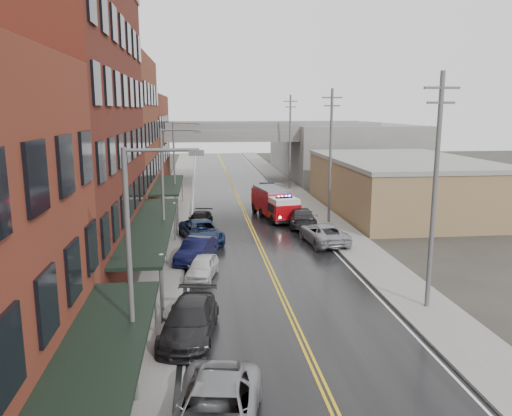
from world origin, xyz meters
TOP-DOWN VIEW (x-y plane):
  - road at (0.00, 30.00)m, footprint 11.00×160.00m
  - sidewalk_left at (-7.30, 30.00)m, footprint 3.00×160.00m
  - sidewalk_right at (7.30, 30.00)m, footprint 3.00×160.00m
  - curb_left at (-5.65, 30.00)m, footprint 0.30×160.00m
  - curb_right at (5.65, 30.00)m, footprint 0.30×160.00m
  - brick_building_b at (-13.30, 23.00)m, footprint 9.00×20.00m
  - brick_building_c at (-13.30, 40.50)m, footprint 9.00×15.00m
  - brick_building_far at (-13.30, 58.00)m, footprint 9.00×20.00m
  - tan_building at (16.00, 40.00)m, footprint 14.00×22.00m
  - right_far_block at (18.00, 70.00)m, footprint 18.00×30.00m
  - awning_0 at (-7.49, 4.00)m, footprint 2.60×16.00m
  - awning_1 at (-7.49, 23.00)m, footprint 2.60×18.00m
  - awning_2 at (-7.49, 40.50)m, footprint 2.60×13.00m
  - globe_lamp_1 at (-6.40, 16.00)m, footprint 0.44×0.44m
  - globe_lamp_2 at (-6.40, 30.00)m, footprint 0.44×0.44m
  - street_lamp_0 at (-6.55, 8.00)m, footprint 2.64×0.22m
  - street_lamp_1 at (-6.55, 24.00)m, footprint 2.64×0.22m
  - street_lamp_2 at (-6.55, 40.00)m, footprint 2.64×0.22m
  - utility_pole_0 at (7.20, 15.00)m, footprint 1.80×0.24m
  - utility_pole_1 at (7.20, 35.00)m, footprint 1.80×0.24m
  - utility_pole_2 at (7.20, 55.00)m, footprint 1.80×0.24m
  - overpass at (0.00, 62.00)m, footprint 40.00×10.00m
  - fire_truck at (2.63, 37.64)m, footprint 4.11×7.90m
  - parked_car_left_2 at (-4.09, 5.80)m, footprint 3.66×6.31m
  - parked_car_left_3 at (-5.00, 12.97)m, footprint 3.05×5.85m
  - parked_car_left_4 at (-4.38, 21.20)m, footprint 2.43×4.21m
  - parked_car_left_5 at (-4.73, 24.62)m, footprint 3.13×5.10m
  - parked_car_left_6 at (-4.36, 29.77)m, footprint 3.91×6.36m
  - parked_car_left_7 at (-4.50, 34.80)m, footprint 2.72×4.83m
  - parked_car_right_0 at (5.00, 28.20)m, footprint 3.18×6.00m
  - parked_car_right_1 at (4.42, 34.20)m, footprint 2.63×5.83m
  - parked_car_right_2 at (4.30, 43.40)m, footprint 3.00×5.03m
  - parked_car_right_3 at (3.62, 50.79)m, footprint 1.72×4.84m

SIDE VIEW (x-z plane):
  - road at x=0.00m, z-range 0.00..0.02m
  - sidewalk_left at x=-7.30m, z-range 0.00..0.15m
  - sidewalk_right at x=7.30m, z-range 0.00..0.15m
  - curb_left at x=-5.65m, z-range 0.00..0.15m
  - curb_right at x=5.65m, z-range 0.00..0.15m
  - parked_car_left_7 at x=-4.50m, z-range 0.00..1.32m
  - parked_car_left_4 at x=-4.38m, z-range 0.00..1.35m
  - parked_car_left_5 at x=-4.73m, z-range 0.00..1.59m
  - parked_car_right_3 at x=3.62m, z-range 0.00..1.59m
  - parked_car_right_2 at x=4.30m, z-range 0.00..1.60m
  - parked_car_right_0 at x=5.00m, z-range 0.00..1.61m
  - parked_car_left_3 at x=-5.00m, z-range 0.00..1.62m
  - parked_car_left_6 at x=-4.36m, z-range 0.00..1.65m
  - parked_car_left_2 at x=-4.09m, z-range 0.00..1.65m
  - parked_car_right_1 at x=4.42m, z-range 0.00..1.66m
  - fire_truck at x=2.63m, z-range 0.12..2.89m
  - globe_lamp_1 at x=-6.40m, z-range 0.75..3.87m
  - globe_lamp_2 at x=-6.40m, z-range 0.75..3.87m
  - tan_building at x=16.00m, z-range 0.00..5.00m
  - awning_2 at x=-7.49m, z-range 1.44..4.53m
  - awning_0 at x=-7.49m, z-range 1.44..4.53m
  - awning_1 at x=-7.49m, z-range 1.44..4.53m
  - right_far_block at x=18.00m, z-range 0.00..8.00m
  - street_lamp_0 at x=-6.55m, z-range 0.69..9.69m
  - street_lamp_1 at x=-6.55m, z-range 0.69..9.69m
  - street_lamp_2 at x=-6.55m, z-range 0.69..9.69m
  - overpass at x=0.00m, z-range 2.24..9.74m
  - brick_building_far at x=-13.30m, z-range 0.00..12.00m
  - utility_pole_0 at x=7.20m, z-range 0.31..12.31m
  - utility_pole_1 at x=7.20m, z-range 0.31..12.31m
  - utility_pole_2 at x=7.20m, z-range 0.31..12.31m
  - brick_building_c at x=-13.30m, z-range 0.00..15.00m
  - brick_building_b at x=-13.30m, z-range 0.00..18.00m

